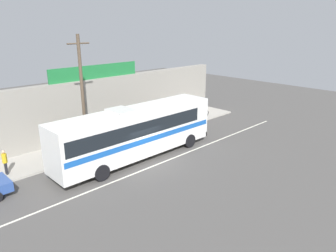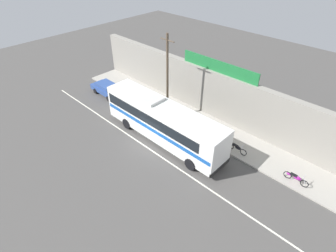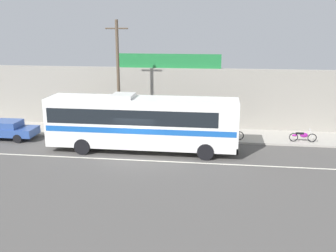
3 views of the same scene
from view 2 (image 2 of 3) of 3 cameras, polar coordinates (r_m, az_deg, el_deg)
The scene contains 11 objects.
ground_plane at distance 23.83m, azimuth -3.18°, elevation -3.67°, with size 70.00×70.00×0.00m, color #4F4C49.
sidewalk_slab at distance 26.83m, azimuth 4.87°, elevation 1.61°, with size 30.00×3.60×0.14m, color #A8A399.
storefront_facade at distance 27.09m, azimuth 8.06°, elevation 7.54°, with size 30.00×0.70×4.80m, color gray.
storefront_billboard at distance 25.20m, azimuth 10.87°, elevation 12.45°, with size 8.07×0.12×1.10m, color #1E7538.
road_center_stripe at distance 23.42m, azimuth -4.60°, elevation -4.57°, with size 30.00×0.14×0.01m, color silver.
intercity_bus at distance 23.03m, azimuth -1.23°, elevation 1.26°, with size 12.35×2.66×3.78m.
parked_car at distance 31.46m, azimuth -12.93°, elevation 7.81°, with size 4.42×1.85×1.37m.
utility_pole at distance 24.95m, azimuth -0.14°, elevation 10.52°, with size 1.60×0.22×8.31m.
motorcycle_blue at distance 22.14m, azimuth 25.79°, elevation -10.02°, with size 1.87×0.56×0.94m.
motorcycle_black at distance 23.18m, azimuth 14.59°, elevation -4.55°, with size 1.85×0.56×0.94m.
pedestrian_far_right at distance 30.34m, azimuth -6.78°, elevation 8.08°, with size 0.30×0.48×1.59m.
Camera 2 is at (13.55, -12.24, 15.30)m, focal length 28.33 mm.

